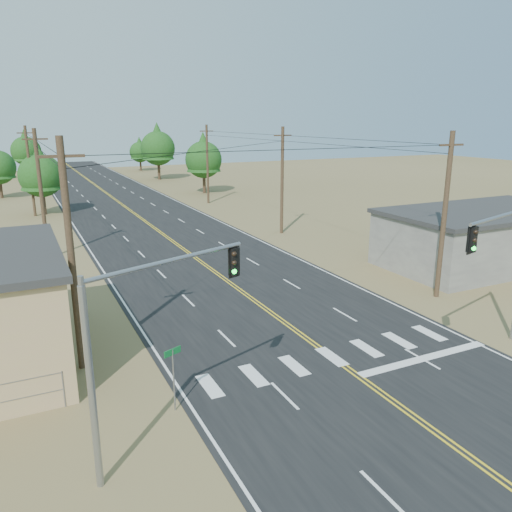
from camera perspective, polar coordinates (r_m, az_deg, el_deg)
ground at (r=18.74m, az=23.47°, el=-20.54°), size 220.00×220.00×0.00m
road at (r=42.57m, az=-8.26°, el=0.76°), size 15.00×200.00×0.02m
building_right at (r=41.19m, az=24.53°, el=1.87°), size 15.00×8.00×4.00m
utility_pole_left_near at (r=22.11m, az=-20.37°, el=0.00°), size 1.80×0.30×10.00m
utility_pole_left_mid at (r=41.75m, az=-23.34°, el=6.54°), size 1.80×0.30×10.00m
utility_pole_left_far at (r=61.62m, az=-24.41°, el=8.87°), size 1.80×0.30×10.00m
utility_pole_right_near at (r=31.72m, az=20.73°, el=4.38°), size 1.80×0.30×10.00m
utility_pole_right_mid at (r=47.54m, az=3.00°, el=8.68°), size 1.80×0.30×10.00m
utility_pole_right_far at (r=65.68m, az=-5.57°, el=10.46°), size 1.80×0.30×10.00m
signal_mast_left at (r=15.55m, az=-12.97°, el=-8.17°), size 5.68×2.27×6.59m
signal_mast_right at (r=25.28m, az=26.98°, el=0.06°), size 5.95×1.97×6.85m
street_sign at (r=19.07m, az=-9.43°, el=-12.68°), size 0.71×0.32×2.54m
tree_left_near at (r=62.26m, az=-23.43°, el=8.89°), size 4.87×4.87×8.11m
tree_left_far at (r=104.35m, az=-24.83°, el=11.13°), size 5.37×5.37×8.95m
tree_right_near at (r=74.92m, az=-6.02°, el=11.31°), size 5.36×5.36×8.94m
tree_right_mid at (r=93.67m, az=-11.18°, el=12.37°), size 6.11×6.11×10.19m
tree_right_far at (r=111.04m, az=-13.15°, el=11.71°), size 4.29×4.29×7.15m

